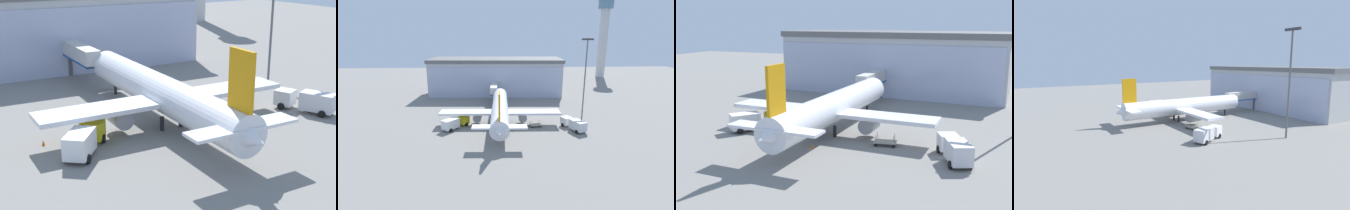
% 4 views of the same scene
% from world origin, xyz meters
% --- Properties ---
extents(ground, '(240.00, 240.00, 0.00)m').
position_xyz_m(ground, '(0.00, 0.00, 0.00)').
color(ground, gray).
extents(terminal_building, '(49.38, 18.92, 13.26)m').
position_xyz_m(terminal_building, '(-0.01, 39.95, 6.64)').
color(terminal_building, '#B6B6B6').
rests_on(terminal_building, ground).
extents(jet_bridge, '(2.72, 12.72, 5.85)m').
position_xyz_m(jet_bridge, '(-0.77, 27.26, 4.47)').
color(jet_bridge, beige).
rests_on(jet_bridge, ground).
extents(control_tower, '(7.60, 7.60, 38.67)m').
position_xyz_m(control_tower, '(55.09, 75.74, 22.38)').
color(control_tower, beige).
rests_on(control_tower, ground).
extents(apron_light_mast, '(3.20, 0.40, 20.95)m').
position_xyz_m(apron_light_mast, '(24.78, 13.05, 12.26)').
color(apron_light_mast, '#59595E').
rests_on(apron_light_mast, ground).
extents(airplane, '(29.95, 35.87, 11.07)m').
position_xyz_m(airplane, '(0.56, 4.70, 3.58)').
color(airplane, silver).
rests_on(airplane, ground).
extents(catering_truck, '(6.33, 7.04, 2.65)m').
position_xyz_m(catering_truck, '(-10.40, 1.32, 1.47)').
color(catering_truck, yellow).
rests_on(catering_truck, ground).
extents(fuel_truck, '(4.84, 7.58, 2.65)m').
position_xyz_m(fuel_truck, '(17.97, -1.04, 1.47)').
color(fuel_truck, silver).
rests_on(fuel_truck, ground).
extents(baggage_cart, '(3.02, 2.03, 1.50)m').
position_xyz_m(baggage_cart, '(9.18, 1.44, 0.50)').
color(baggage_cart, '#9E998C').
rests_on(baggage_cart, ground).
extents(safety_cone_nose, '(0.36, 0.36, 0.55)m').
position_xyz_m(safety_cone_nose, '(0.93, -2.83, 0.28)').
color(safety_cone_nose, orange).
rests_on(safety_cone_nose, ground).
extents(safety_cone_wingtip, '(0.36, 0.36, 0.55)m').
position_xyz_m(safety_cone_wingtip, '(-13.34, 5.33, 0.28)').
color(safety_cone_wingtip, orange).
rests_on(safety_cone_wingtip, ground).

